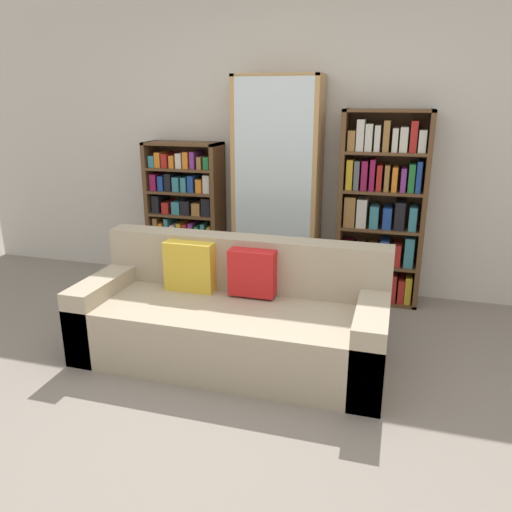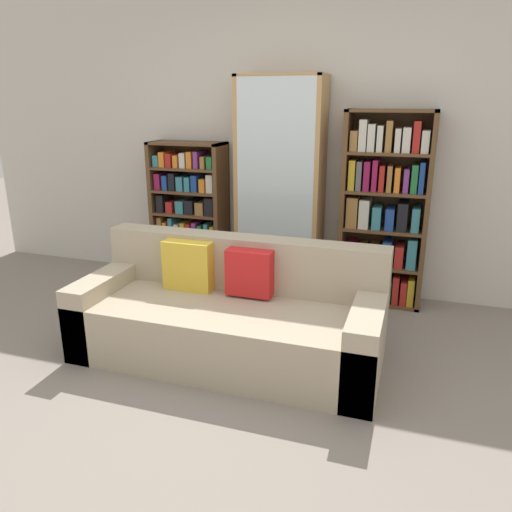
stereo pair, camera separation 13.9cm
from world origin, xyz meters
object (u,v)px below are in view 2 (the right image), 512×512
object	(u,v)px
couch	(230,318)
display_cabinet	(280,188)
bookshelf_right	(384,213)
wine_bottle	(336,313)
bookshelf_left	(190,214)

from	to	relation	value
couch	display_cabinet	size ratio (longest dim) A/B	1.08
bookshelf_right	wine_bottle	xyz separation A→B (m)	(-0.26, -0.72, -0.67)
couch	bookshelf_right	bearing A→B (deg)	56.12
wine_bottle	couch	bearing A→B (deg)	-135.86
bookshelf_left	display_cabinet	distance (m)	0.96
bookshelf_left	bookshelf_right	world-z (taller)	bookshelf_right
couch	bookshelf_left	world-z (taller)	bookshelf_left
bookshelf_right	wine_bottle	bearing A→B (deg)	-109.73
bookshelf_right	wine_bottle	size ratio (longest dim) A/B	4.86
bookshelf_left	display_cabinet	xyz separation A→B (m)	(0.91, -0.02, 0.31)
couch	bookshelf_right	xyz separation A→B (m)	(0.90, 1.34, 0.52)
display_cabinet	wine_bottle	xyz separation A→B (m)	(0.66, -0.70, -0.83)
bookshelf_left	display_cabinet	bearing A→B (deg)	-1.05
bookshelf_left	bookshelf_right	size ratio (longest dim) A/B	0.82
display_cabinet	bookshelf_right	size ratio (longest dim) A/B	1.17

